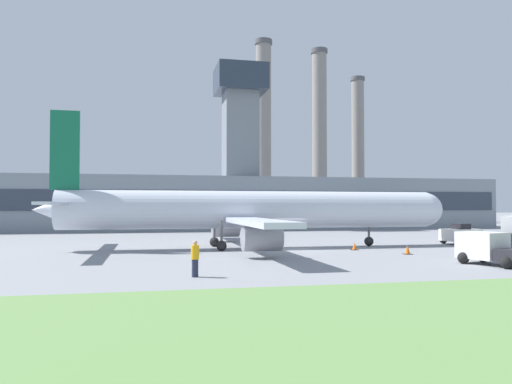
{
  "coord_description": "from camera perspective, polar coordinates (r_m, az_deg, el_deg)",
  "views": [
    {
      "loc": [
        -11.44,
        -38.5,
        3.45
      ],
      "look_at": [
        -2.62,
        1.94,
        4.65
      ],
      "focal_mm": 35.0,
      "sensor_mm": 36.0,
      "label": 1
    }
  ],
  "objects": [
    {
      "name": "ground_crew_person",
      "position": [
        24.75,
        -6.98,
        -7.53
      ],
      "size": [
        0.48,
        0.48,
        1.79
      ],
      "color": "#23283D",
      "rests_on": "ground_plane"
    },
    {
      "name": "pushback_tug",
      "position": [
        49.5,
        22.34,
        -4.55
      ],
      "size": [
        3.51,
        2.82,
        1.88
      ],
      "color": "white",
      "rests_on": "ground_plane"
    },
    {
      "name": "airplane",
      "position": [
        41.26,
        -0.85,
        -2.16
      ],
      "size": [
        34.4,
        29.72,
        10.84
      ],
      "color": "silver",
      "rests_on": "ground_plane"
    },
    {
      "name": "smokestack_far",
      "position": [
        119.74,
        11.58,
        4.92
      ],
      "size": [
        3.35,
        3.35,
        33.88
      ],
      "color": "gray",
      "rests_on": "ground_plane"
    },
    {
      "name": "ground_plane",
      "position": [
        40.31,
        4.26,
        -6.56
      ],
      "size": [
        400.0,
        400.0,
        0.0
      ],
      "primitive_type": "plane",
      "color": "gray"
    },
    {
      "name": "traffic_cone_wingtip",
      "position": [
        37.77,
        16.92,
        -6.35
      ],
      "size": [
        0.57,
        0.57,
        0.67
      ],
      "color": "black",
      "rests_on": "ground_plane"
    },
    {
      "name": "smokestack_right",
      "position": [
        111.81,
        7.27,
        6.54
      ],
      "size": [
        3.69,
        3.69,
        38.4
      ],
      "color": "gray",
      "rests_on": "ground_plane"
    },
    {
      "name": "traffic_cone_near_nose",
      "position": [
        40.44,
        11.19,
        -6.14
      ],
      "size": [
        0.56,
        0.56,
        0.59
      ],
      "color": "black",
      "rests_on": "ground_plane"
    },
    {
      "name": "fuel_truck",
      "position": [
        32.7,
        25.13,
        -5.91
      ],
      "size": [
        3.21,
        4.43,
        1.91
      ],
      "color": "#232328",
      "rests_on": "ground_plane"
    },
    {
      "name": "smokestack_left",
      "position": [
        108.74,
        0.86,
        7.1
      ],
      "size": [
        3.81,
        3.81,
        39.67
      ],
      "color": "gray",
      "rests_on": "ground_plane"
    },
    {
      "name": "terminal_building",
      "position": [
        76.58,
        -3.55,
        -0.72
      ],
      "size": [
        84.76,
        13.96,
        25.14
      ],
      "color": "gray",
      "rests_on": "ground_plane"
    }
  ]
}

